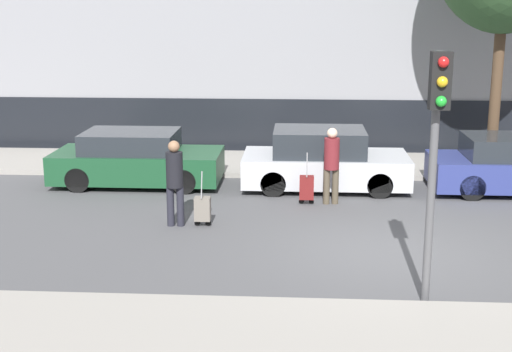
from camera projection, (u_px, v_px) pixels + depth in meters
name	position (u px, v px, depth m)	size (l,w,h in m)	color
ground_plane	(382.00, 251.00, 13.00)	(80.00, 80.00, 0.00)	#4C4C4F
sidewalk_near	(414.00, 343.00, 9.34)	(28.00, 2.50, 0.12)	gray
sidewalk_far	(355.00, 165.00, 19.78)	(28.00, 3.00, 0.12)	gray
parked_car_0	(136.00, 159.00, 17.76)	(4.14, 1.91, 1.34)	#194728
parked_car_1	(324.00, 161.00, 17.37)	(4.00, 1.91, 1.46)	#B7BABF
pedestrian_left	(175.00, 178.00, 14.28)	(0.35, 0.34, 1.76)	#23232D
trolley_left	(203.00, 209.00, 14.42)	(0.34, 0.29, 1.14)	slate
pedestrian_right	(332.00, 161.00, 15.90)	(0.35, 0.34, 1.74)	#4C4233
trolley_right	(307.00, 188.00, 16.02)	(0.34, 0.29, 1.19)	maroon
traffic_light	(436.00, 128.00, 10.06)	(0.28, 0.47, 3.76)	#515154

